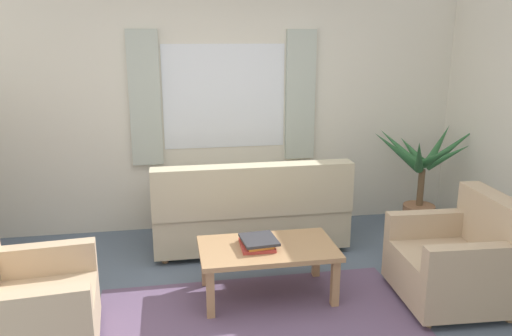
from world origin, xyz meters
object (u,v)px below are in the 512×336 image
couch (250,212)px  book_stack_on_table (258,242)px  armchair_left (22,308)px  potted_plant (422,178)px  coffee_table (268,253)px  armchair_right (459,260)px

couch → book_stack_on_table: size_ratio=5.86×
couch → book_stack_on_table: couch is taller
armchair_left → potted_plant: potted_plant is taller
coffee_table → potted_plant: 2.27m
couch → coffee_table: 1.02m
armchair_left → armchair_right: size_ratio=1.03×
armchair_left → potted_plant: (3.68, 1.67, 0.23)m
book_stack_on_table → potted_plant: bearing=29.7°
potted_plant → armchair_left: bearing=-155.6°
armchair_left → armchair_right: 3.23m
couch → armchair_left: 2.33m
armchair_right → potted_plant: bearing=166.1°
coffee_table → potted_plant: size_ratio=0.88×
potted_plant → coffee_table: bearing=-149.2°
book_stack_on_table → potted_plant: potted_plant is taller
couch → coffee_table: size_ratio=1.73×
armchair_left → couch: bearing=-54.2°
couch → armchair_left: bearing=40.9°
potted_plant → couch: bearing=-175.9°
book_stack_on_table → armchair_right: bearing=-12.7°
couch → armchair_right: 2.00m
armchair_right → book_stack_on_table: armchair_right is taller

